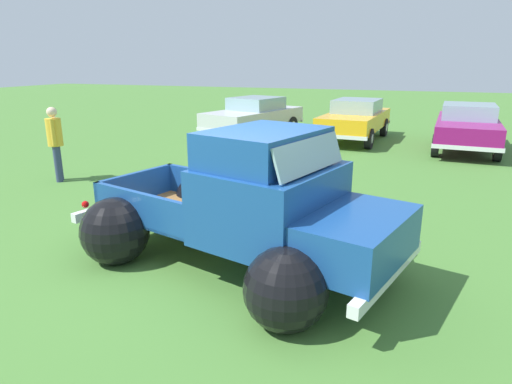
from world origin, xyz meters
TOP-DOWN VIEW (x-y plane):
  - ground_plane at (0.00, 0.00)m, footprint 80.00×80.00m
  - vintage_pickup_truck at (0.37, -0.10)m, footprint 4.96×3.64m
  - show_car_0 at (-3.57, 10.39)m, footprint 2.90×4.60m
  - show_car_1 at (0.13, 10.76)m, footprint 2.11×4.55m
  - show_car_2 at (3.69, 10.15)m, footprint 2.07×4.61m
  - spectator_0 at (-5.57, 2.64)m, footprint 0.48×0.48m

SIDE VIEW (x-z plane):
  - ground_plane at x=0.00m, z-range 0.00..0.00m
  - vintage_pickup_truck at x=0.37m, z-range -0.22..1.74m
  - show_car_1 at x=0.13m, z-range 0.07..1.50m
  - show_car_0 at x=-3.57m, z-range 0.07..1.50m
  - show_car_2 at x=3.69m, z-range 0.07..1.50m
  - spectator_0 at x=-5.57m, z-range 0.12..1.85m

